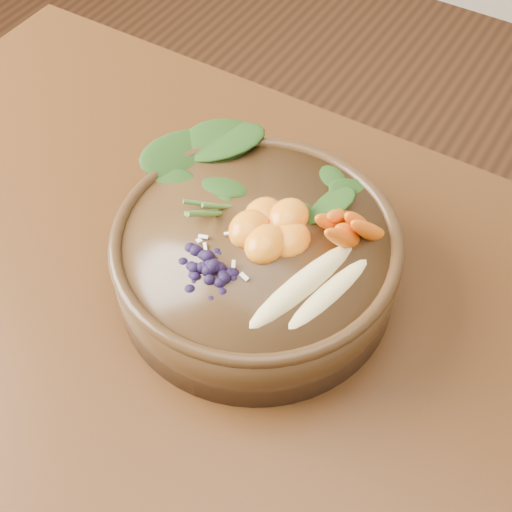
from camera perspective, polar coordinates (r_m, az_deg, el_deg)
stoneware_bowl at (r=0.72m, az=0.00°, el=-0.50°), size 0.37×0.37×0.08m
kale_heap at (r=0.73m, az=1.43°, el=6.91°), size 0.23×0.22×0.04m
carrot_cluster at (r=0.68m, az=7.85°, el=4.19°), size 0.08×0.08×0.08m
banana_halves at (r=0.65m, az=4.88°, el=-1.89°), size 0.09×0.15×0.03m
mandarin_cluster at (r=0.69m, az=1.25°, el=2.94°), size 0.11×0.11×0.03m
blueberry_pile at (r=0.65m, az=-3.86°, el=-0.06°), size 0.16×0.14×0.04m
coconut_flakes at (r=0.68m, az=-1.18°, el=0.79°), size 0.11×0.10×0.01m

